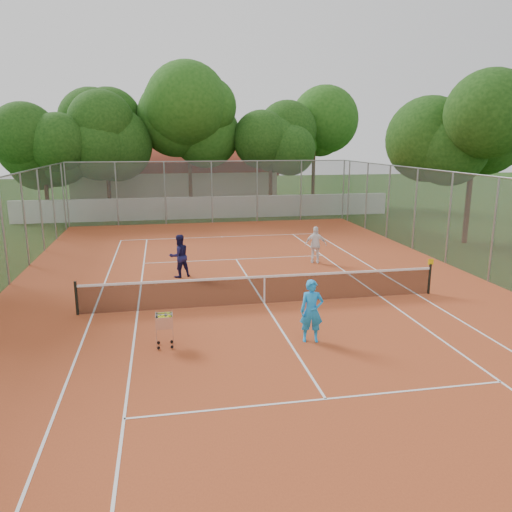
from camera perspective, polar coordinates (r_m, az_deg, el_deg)
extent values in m
plane|color=#19350E|center=(16.67, 0.96, -5.51)|extent=(120.00, 120.00, 0.00)
cube|color=#B04822|center=(16.67, 0.96, -5.48)|extent=(18.00, 34.00, 0.02)
cube|color=white|center=(16.67, 0.96, -5.43)|extent=(10.98, 23.78, 0.01)
cube|color=black|center=(16.52, 0.97, -3.83)|extent=(11.88, 0.10, 0.98)
cube|color=slate|center=(16.15, 0.99, 1.23)|extent=(18.00, 34.00, 4.00)
cube|color=white|center=(34.92, -5.36, 5.54)|extent=(26.00, 0.30, 1.50)
cube|color=beige|center=(44.60, -9.23, 8.94)|extent=(16.40, 9.00, 4.40)
cube|color=#13360D|center=(37.61, -5.94, 12.56)|extent=(29.00, 19.00, 10.00)
imported|color=#1C96F1|center=(13.46, 6.38, -6.27)|extent=(0.69, 0.52, 1.71)
imported|color=#171746|center=(19.85, -8.77, 0.01)|extent=(1.02, 0.93, 1.71)
imported|color=white|center=(22.06, 6.85, 1.28)|extent=(1.03, 0.65, 1.63)
cube|color=silver|center=(13.38, -10.41, -8.24)|extent=(0.60, 0.60, 0.97)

